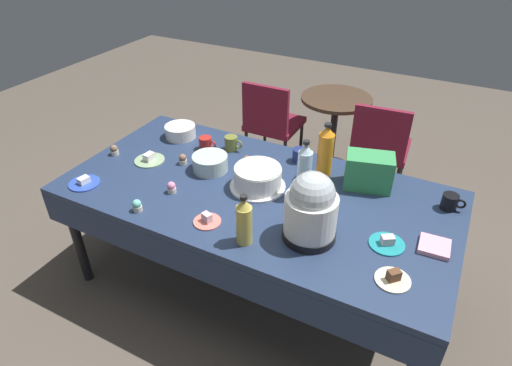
% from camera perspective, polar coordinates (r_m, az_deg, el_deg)
% --- Properties ---
extents(ground, '(9.00, 9.00, 0.00)m').
position_cam_1_polar(ground, '(2.93, -0.00, -13.12)').
color(ground, brown).
extents(potluck_table, '(2.20, 1.10, 0.75)m').
position_cam_1_polar(potluck_table, '(2.47, -0.00, -2.16)').
color(potluck_table, navy).
rests_on(potluck_table, ground).
extents(frosted_layer_cake, '(0.32, 0.32, 0.13)m').
position_cam_1_polar(frosted_layer_cake, '(2.43, 0.22, 0.68)').
color(frosted_layer_cake, silver).
rests_on(frosted_layer_cake, potluck_table).
extents(slow_cooker, '(0.26, 0.26, 0.36)m').
position_cam_1_polar(slow_cooker, '(2.03, 7.27, -3.39)').
color(slow_cooker, black).
rests_on(slow_cooker, potluck_table).
extents(glass_salad_bowl, '(0.21, 0.21, 0.10)m').
position_cam_1_polar(glass_salad_bowl, '(2.61, -6.08, 2.67)').
color(glass_salad_bowl, '#B2C6BC').
rests_on(glass_salad_bowl, potluck_table).
extents(ceramic_snack_bowl, '(0.21, 0.21, 0.09)m').
position_cam_1_polar(ceramic_snack_bowl, '(3.02, -9.96, 6.73)').
color(ceramic_snack_bowl, silver).
rests_on(ceramic_snack_bowl, potluck_table).
extents(dessert_plate_teal, '(0.17, 0.17, 0.05)m').
position_cam_1_polar(dessert_plate_teal, '(2.16, 16.90, -7.55)').
color(dessert_plate_teal, teal).
rests_on(dessert_plate_teal, potluck_table).
extents(dessert_plate_sage, '(0.19, 0.19, 0.05)m').
position_cam_1_polar(dessert_plate_sage, '(2.79, -13.89, 3.08)').
color(dessert_plate_sage, '#8CA87F').
rests_on(dessert_plate_sage, potluck_table).
extents(dessert_plate_coral, '(0.14, 0.14, 0.05)m').
position_cam_1_polar(dessert_plate_coral, '(2.21, -6.47, -4.89)').
color(dessert_plate_coral, '#E07266').
rests_on(dessert_plate_coral, potluck_table).
extents(dessert_plate_cobalt, '(0.18, 0.18, 0.04)m').
position_cam_1_polar(dessert_plate_cobalt, '(2.68, -21.72, 0.08)').
color(dessert_plate_cobalt, '#2D4CB2').
rests_on(dessert_plate_cobalt, potluck_table).
extents(dessert_plate_cream, '(0.16, 0.16, 0.06)m').
position_cam_1_polar(dessert_plate_cream, '(1.99, 17.63, -11.90)').
color(dessert_plate_cream, beige).
rests_on(dessert_plate_cream, potluck_table).
extents(cupcake_cocoa, '(0.05, 0.05, 0.07)m').
position_cam_1_polar(cupcake_cocoa, '(2.45, -11.10, -0.59)').
color(cupcake_cocoa, beige).
rests_on(cupcake_cocoa, potluck_table).
extents(cupcake_vanilla, '(0.05, 0.05, 0.07)m').
position_cam_1_polar(cupcake_vanilla, '(2.70, -9.65, 3.10)').
color(cupcake_vanilla, beige).
rests_on(cupcake_vanilla, potluck_table).
extents(cupcake_lemon, '(0.05, 0.05, 0.07)m').
position_cam_1_polar(cupcake_lemon, '(2.35, -15.43, -2.90)').
color(cupcake_lemon, beige).
rests_on(cupcake_lemon, potluck_table).
extents(cupcake_mint, '(0.05, 0.05, 0.07)m').
position_cam_1_polar(cupcake_mint, '(2.91, -18.21, 4.14)').
color(cupcake_mint, beige).
rests_on(cupcake_mint, potluck_table).
extents(cupcake_berry, '(0.05, 0.05, 0.07)m').
position_cam_1_polar(cupcake_berry, '(2.65, -1.21, 2.93)').
color(cupcake_berry, beige).
rests_on(cupcake_berry, potluck_table).
extents(soda_bottle_orange_juice, '(0.09, 0.09, 0.35)m').
position_cam_1_polar(soda_bottle_orange_juice, '(2.50, 9.13, 3.96)').
color(soda_bottle_orange_juice, orange).
rests_on(soda_bottle_orange_juice, potluck_table).
extents(soda_bottle_ginger_ale, '(0.08, 0.08, 0.27)m').
position_cam_1_polar(soda_bottle_ginger_ale, '(2.02, -1.59, -5.06)').
color(soda_bottle_ginger_ale, gold).
rests_on(soda_bottle_ginger_ale, potluck_table).
extents(soda_bottle_water, '(0.08, 0.08, 0.35)m').
position_cam_1_polar(soda_bottle_water, '(2.32, 6.40, 1.54)').
color(soda_bottle_water, silver).
rests_on(soda_bottle_water, potluck_table).
extents(coffee_mug_olive, '(0.13, 0.08, 0.09)m').
position_cam_1_polar(coffee_mug_olive, '(2.82, -3.25, 5.27)').
color(coffee_mug_olive, olive).
rests_on(coffee_mug_olive, potluck_table).
extents(coffee_mug_red, '(0.12, 0.08, 0.08)m').
position_cam_1_polar(coffee_mug_red, '(2.84, -6.63, 5.24)').
color(coffee_mug_red, '#B2231E').
rests_on(coffee_mug_red, potluck_table).
extents(coffee_mug_navy, '(0.13, 0.09, 0.08)m').
position_cam_1_polar(coffee_mug_navy, '(2.70, 5.82, 3.67)').
color(coffee_mug_navy, navy).
rests_on(coffee_mug_navy, potluck_table).
extents(coffee_mug_black, '(0.12, 0.08, 0.09)m').
position_cam_1_polar(coffee_mug_black, '(2.49, 24.25, -2.29)').
color(coffee_mug_black, black).
rests_on(coffee_mug_black, potluck_table).
extents(soda_carton, '(0.29, 0.22, 0.20)m').
position_cam_1_polar(soda_carton, '(2.50, 14.66, 1.52)').
color(soda_carton, '#338C4C').
rests_on(soda_carton, potluck_table).
extents(paper_napkin_stack, '(0.15, 0.15, 0.02)m').
position_cam_1_polar(paper_napkin_stack, '(2.22, 22.49, -7.74)').
color(paper_napkin_stack, pink).
rests_on(paper_napkin_stack, potluck_table).
extents(maroon_chair_left, '(0.44, 0.44, 0.85)m').
position_cam_1_polar(maroon_chair_left, '(3.83, 2.03, 8.27)').
color(maroon_chair_left, maroon).
rests_on(maroon_chair_left, ground).
extents(maroon_chair_right, '(0.47, 0.47, 0.85)m').
position_cam_1_polar(maroon_chair_right, '(3.57, 16.02, 4.91)').
color(maroon_chair_right, maroon).
rests_on(maroon_chair_right, ground).
extents(round_cafe_table, '(0.60, 0.60, 0.72)m').
position_cam_1_polar(round_cafe_table, '(3.86, 10.28, 8.04)').
color(round_cafe_table, '#473323').
rests_on(round_cafe_table, ground).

